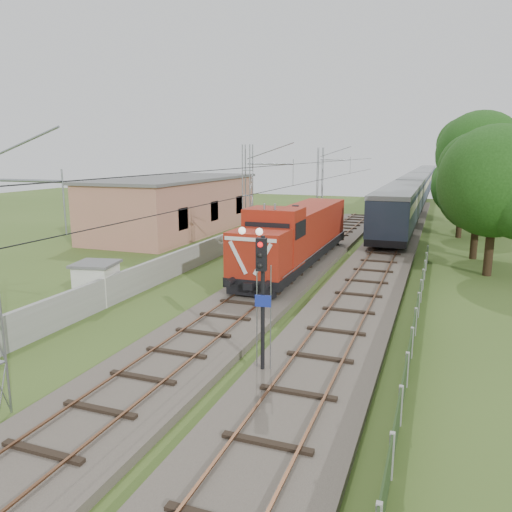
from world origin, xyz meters
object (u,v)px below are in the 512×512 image
at_px(locomotive, 297,235).
at_px(coach_rake, 419,183).
at_px(relay_hut, 97,282).
at_px(signal_post, 262,282).

xyz_separation_m(locomotive, coach_rake, (5.00, 54.38, 0.41)).
relative_size(locomotive, coach_rake, 0.18).
height_order(locomotive, coach_rake, locomotive).
relative_size(coach_rake, relay_hut, 40.41).
bearing_deg(coach_rake, locomotive, -95.25).
bearing_deg(coach_rake, relay_hut, -100.76).
xyz_separation_m(locomotive, signal_post, (3.38, -16.13, 1.09)).
height_order(signal_post, relay_hut, signal_post).
bearing_deg(locomotive, relay_hut, -124.25).
relative_size(coach_rake, signal_post, 19.86).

